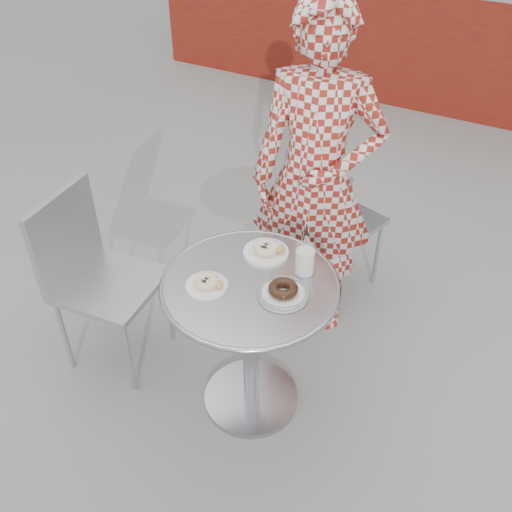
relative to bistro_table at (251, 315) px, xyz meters
The scene contains 9 objects.
ground 0.55m from the bistro_table, 86.18° to the right, with size 60.00×60.00×0.00m, color gray.
bistro_table is the anchor object (origin of this frame).
chair_far 0.99m from the bistro_table, 90.90° to the left, with size 0.51×0.52×0.86m.
chair_left 0.78m from the bistro_table, behind, with size 0.47×0.47×0.90m.
seated_person 0.74m from the bistro_table, 92.74° to the left, with size 0.61×0.40×1.68m, color maroon.
plate_far 0.28m from the bistro_table, 99.35° to the left, with size 0.19×0.19×0.05m.
plate_near 0.26m from the bistro_table, 142.69° to the right, with size 0.17×0.17×0.04m.
plate_checker 0.24m from the bistro_table, ahead, with size 0.20×0.20×0.05m.
milk_cup 0.33m from the bistro_table, 45.86° to the left, with size 0.08×0.08×0.13m.
Camera 1 is at (0.85, -1.45, 2.21)m, focal length 40.00 mm.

